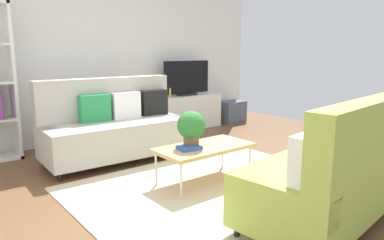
{
  "coord_description": "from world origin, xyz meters",
  "views": [
    {
      "loc": [
        -2.63,
        -2.88,
        1.48
      ],
      "look_at": [
        0.0,
        0.43,
        0.65
      ],
      "focal_mm": 33.67,
      "sensor_mm": 36.0,
      "label": 1
    }
  ],
  "objects_px": {
    "tv_console": "(186,112)",
    "bottle_0": "(170,93)",
    "tv": "(187,79)",
    "couch_beige": "(115,127)",
    "table_book_0": "(189,148)",
    "vase_0": "(159,94)",
    "storage_trunk": "(231,112)",
    "couch_green": "(337,171)",
    "potted_plant": "(191,127)",
    "coffee_table": "(204,148)"
  },
  "relations": [
    {
      "from": "tv",
      "to": "table_book_0",
      "type": "distance_m",
      "value": 3.01
    },
    {
      "from": "tv",
      "to": "coffee_table",
      "type": "bearing_deg",
      "value": -123.72
    },
    {
      "from": "couch_green",
      "to": "coffee_table",
      "type": "bearing_deg",
      "value": 95.04
    },
    {
      "from": "tv",
      "to": "potted_plant",
      "type": "distance_m",
      "value": 2.89
    },
    {
      "from": "table_book_0",
      "to": "bottle_0",
      "type": "relative_size",
      "value": 1.46
    },
    {
      "from": "tv_console",
      "to": "couch_green",
      "type": "bearing_deg",
      "value": -108.65
    },
    {
      "from": "coffee_table",
      "to": "potted_plant",
      "type": "height_order",
      "value": "potted_plant"
    },
    {
      "from": "coffee_table",
      "to": "tv_console",
      "type": "height_order",
      "value": "tv_console"
    },
    {
      "from": "tv",
      "to": "storage_trunk",
      "type": "distance_m",
      "value": 1.32
    },
    {
      "from": "tv",
      "to": "table_book_0",
      "type": "xyz_separation_m",
      "value": [
        -1.8,
        -2.36,
        -0.51
      ]
    },
    {
      "from": "tv",
      "to": "couch_beige",
      "type": "bearing_deg",
      "value": -154.48
    },
    {
      "from": "tv_console",
      "to": "vase_0",
      "type": "height_order",
      "value": "vase_0"
    },
    {
      "from": "couch_beige",
      "to": "tv_console",
      "type": "bearing_deg",
      "value": -151.95
    },
    {
      "from": "potted_plant",
      "to": "tv",
      "type": "bearing_deg",
      "value": 53.25
    },
    {
      "from": "vase_0",
      "to": "tv",
      "type": "bearing_deg",
      "value": -6.88
    },
    {
      "from": "table_book_0",
      "to": "couch_green",
      "type": "bearing_deg",
      "value": -69.98
    },
    {
      "from": "couch_beige",
      "to": "vase_0",
      "type": "height_order",
      "value": "couch_beige"
    },
    {
      "from": "storage_trunk",
      "to": "table_book_0",
      "type": "height_order",
      "value": "table_book_0"
    },
    {
      "from": "couch_beige",
      "to": "table_book_0",
      "type": "relative_size",
      "value": 8.04
    },
    {
      "from": "tv",
      "to": "bottle_0",
      "type": "height_order",
      "value": "tv"
    },
    {
      "from": "couch_beige",
      "to": "table_book_0",
      "type": "height_order",
      "value": "couch_beige"
    },
    {
      "from": "couch_beige",
      "to": "coffee_table",
      "type": "distance_m",
      "value": 1.47
    },
    {
      "from": "tv",
      "to": "couch_green",
      "type": "bearing_deg",
      "value": -108.74
    },
    {
      "from": "bottle_0",
      "to": "tv_console",
      "type": "bearing_deg",
      "value": 5.69
    },
    {
      "from": "couch_green",
      "to": "tv",
      "type": "bearing_deg",
      "value": 64.75
    },
    {
      "from": "storage_trunk",
      "to": "bottle_0",
      "type": "relative_size",
      "value": 3.17
    },
    {
      "from": "couch_beige",
      "to": "vase_0",
      "type": "xyz_separation_m",
      "value": [
        1.38,
        1.0,
        0.26
      ]
    },
    {
      "from": "couch_green",
      "to": "vase_0",
      "type": "bearing_deg",
      "value": 73.15
    },
    {
      "from": "couch_green",
      "to": "potted_plant",
      "type": "relative_size",
      "value": 4.89
    },
    {
      "from": "vase_0",
      "to": "bottle_0",
      "type": "distance_m",
      "value": 0.2
    },
    {
      "from": "couch_green",
      "to": "tv_console",
      "type": "relative_size",
      "value": 1.42
    },
    {
      "from": "tv",
      "to": "potted_plant",
      "type": "bearing_deg",
      "value": -126.75
    },
    {
      "from": "couch_beige",
      "to": "table_book_0",
      "type": "distance_m",
      "value": 1.44
    },
    {
      "from": "coffee_table",
      "to": "potted_plant",
      "type": "bearing_deg",
      "value": 160.27
    },
    {
      "from": "couch_green",
      "to": "potted_plant",
      "type": "bearing_deg",
      "value": 100.03
    },
    {
      "from": "tv",
      "to": "bottle_0",
      "type": "xyz_separation_m",
      "value": [
        -0.4,
        -0.02,
        -0.23
      ]
    },
    {
      "from": "coffee_table",
      "to": "table_book_0",
      "type": "bearing_deg",
      "value": -177.97
    },
    {
      "from": "coffee_table",
      "to": "bottle_0",
      "type": "xyz_separation_m",
      "value": [
        1.17,
        2.34,
        0.33
      ]
    },
    {
      "from": "table_book_0",
      "to": "tv_console",
      "type": "bearing_deg",
      "value": 52.99
    },
    {
      "from": "potted_plant",
      "to": "table_book_0",
      "type": "xyz_separation_m",
      "value": [
        -0.08,
        -0.06,
        -0.21
      ]
    },
    {
      "from": "couch_green",
      "to": "tv",
      "type": "relative_size",
      "value": 1.98
    },
    {
      "from": "couch_beige",
      "to": "tv_console",
      "type": "distance_m",
      "value": 2.18
    },
    {
      "from": "tv",
      "to": "bottle_0",
      "type": "distance_m",
      "value": 0.46
    },
    {
      "from": "storage_trunk",
      "to": "vase_0",
      "type": "height_order",
      "value": "vase_0"
    },
    {
      "from": "storage_trunk",
      "to": "vase_0",
      "type": "relative_size",
      "value": 3.77
    },
    {
      "from": "couch_beige",
      "to": "couch_green",
      "type": "height_order",
      "value": "same"
    },
    {
      "from": "potted_plant",
      "to": "storage_trunk",
      "type": "bearing_deg",
      "value": 38.26
    },
    {
      "from": "storage_trunk",
      "to": "bottle_0",
      "type": "distance_m",
      "value": 1.58
    },
    {
      "from": "tv_console",
      "to": "bottle_0",
      "type": "distance_m",
      "value": 0.57
    },
    {
      "from": "couch_beige",
      "to": "coffee_table",
      "type": "height_order",
      "value": "couch_beige"
    }
  ]
}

